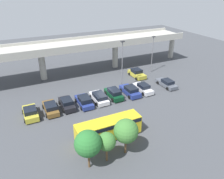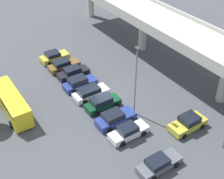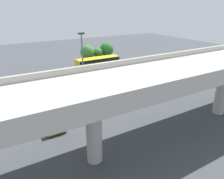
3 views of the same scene
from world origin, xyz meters
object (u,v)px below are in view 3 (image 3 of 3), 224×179
object	(u,v)px
parked_car_3	(125,80)
tree_front_right	(98,53)
shuttle_bus	(98,63)
tree_front_left	(107,49)
tree_front_far_right	(87,52)
parked_car_1	(152,76)
lamp_post_mid_lot	(0,97)
parked_car_8	(51,119)
parked_car_0	(165,73)
parked_car_9	(14,103)
parked_car_6	(75,91)
parked_car_4	(111,84)
lamp_post_near_aisle	(83,64)
parked_car_7	(56,95)
parked_car_5	(95,87)
parked_car_2	(141,79)

from	to	relation	value
parked_car_3	tree_front_right	xyz separation A→B (m)	(-1.85, -12.91, 1.95)
shuttle_bus	tree_front_right	bearing A→B (deg)	61.97
tree_front_left	tree_front_far_right	xyz separation A→B (m)	(4.65, 0.25, -0.11)
parked_car_1	lamp_post_mid_lot	distance (m)	25.19
parked_car_8	shuttle_bus	distance (m)	21.13
tree_front_far_right	parked_car_0	bearing A→B (deg)	125.21
parked_car_9	lamp_post_mid_lot	xyz separation A→B (m)	(1.67, 7.63, 4.05)
parked_car_6	tree_front_far_right	world-z (taller)	tree_front_far_right
shuttle_bus	tree_front_left	world-z (taller)	tree_front_left
tree_front_far_right	parked_car_9	bearing A→B (deg)	38.11
parked_car_4	parked_car_8	world-z (taller)	parked_car_8
lamp_post_mid_lot	parked_car_4	bearing A→B (deg)	-154.84
parked_car_4	parked_car_0	bearing A→B (deg)	89.84
lamp_post_near_aisle	tree_front_far_right	xyz separation A→B (m)	(-7.84, -15.65, -2.10)
parked_car_3	shuttle_bus	size ratio (longest dim) A/B	0.54
parked_car_7	tree_front_left	distance (m)	20.26
parked_car_5	tree_front_left	world-z (taller)	tree_front_left
parked_car_0	lamp_post_mid_lot	xyz separation A→B (m)	(26.81, 7.34, 3.97)
parked_car_8	lamp_post_near_aisle	bearing A→B (deg)	-57.22
parked_car_0	parked_car_5	world-z (taller)	parked_car_5
parked_car_6	tree_front_right	world-z (taller)	tree_front_right
parked_car_1	lamp_post_near_aisle	xyz separation A→B (m)	(13.92, 2.67, 4.53)
parked_car_1	parked_car_5	xyz separation A→B (m)	(10.93, -0.03, 0.06)
parked_car_1	parked_car_2	bearing A→B (deg)	-84.79
parked_car_4	tree_front_far_right	bearing A→B (deg)	171.05
shuttle_bus	tree_front_right	size ratio (longest dim) A/B	2.27
parked_car_2	lamp_post_mid_lot	world-z (taller)	lamp_post_mid_lot
parked_car_0	parked_car_8	size ratio (longest dim) A/B	0.94
parked_car_1	parked_car_5	world-z (taller)	parked_car_5
parked_car_5	parked_car_8	size ratio (longest dim) A/B	0.98
parked_car_8	parked_car_9	distance (m)	7.15
parked_car_4	tree_front_left	distance (m)	14.93
parked_car_2	parked_car_4	size ratio (longest dim) A/B	0.96
parked_car_4	shuttle_bus	distance (m)	9.86
parked_car_5	parked_car_6	xyz separation A→B (m)	(3.16, -0.23, -0.05)
parked_car_9	tree_front_right	bearing A→B (deg)	124.57
parked_car_0	tree_front_right	size ratio (longest dim) A/B	1.15
parked_car_9	shuttle_bus	xyz separation A→B (m)	(-16.66, -9.20, 0.93)
parked_car_0	tree_front_far_right	distance (m)	15.96
parked_car_0	parked_car_5	size ratio (longest dim) A/B	0.96
parked_car_7	tree_front_far_right	size ratio (longest dim) A/B	1.01
lamp_post_near_aisle	parked_car_7	bearing A→B (deg)	-45.73
parked_car_7	parked_car_1	bearing A→B (deg)	89.03
parked_car_4	tree_front_right	bearing A→B (deg)	160.81
parked_car_3	parked_car_7	xyz separation A→B (m)	(11.40, -0.01, -0.03)
parked_car_2	parked_car_7	distance (m)	14.19
parked_car_7	tree_front_far_right	bearing A→B (deg)	139.83
parked_car_6	parked_car_0	bearing A→B (deg)	89.48
parked_car_0	parked_car_3	bearing A→B (deg)	-91.22
parked_car_3	parked_car_8	xyz separation A→B (m)	(14.05, 6.51, 0.00)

